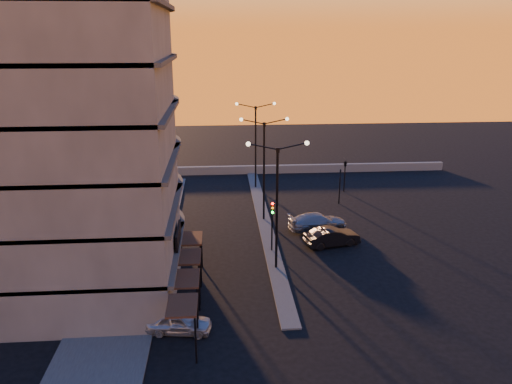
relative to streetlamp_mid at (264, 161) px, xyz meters
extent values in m
plane|color=black|center=(0.00, -10.00, -5.59)|extent=(120.00, 120.00, 0.00)
cube|color=#4A4A48|center=(-10.50, -6.00, -5.53)|extent=(5.00, 40.00, 0.12)
cube|color=#4A4A48|center=(0.00, 0.00, -5.53)|extent=(1.20, 36.00, 0.12)
cube|color=gray|center=(2.00, 16.00, -5.09)|extent=(44.00, 0.50, 1.00)
cylinder|color=#67635B|center=(-14.00, -8.00, 6.91)|extent=(14.00, 14.00, 25.00)
cube|color=#67635B|center=(-14.00, -13.00, 6.91)|extent=(14.00, 10.00, 25.00)
cylinder|color=black|center=(-14.00, -8.00, -3.99)|extent=(14.16, 14.16, 2.40)
cube|color=black|center=(-6.80, -12.00, -1.99)|extent=(0.15, 3.20, 1.20)
cylinder|color=black|center=(0.00, -10.00, -1.09)|extent=(0.18, 0.18, 9.00)
cube|color=black|center=(0.00, -10.00, 3.31)|extent=(0.25, 0.25, 0.35)
sphere|color=#FFE5B2|center=(-2.00, -10.00, 3.76)|extent=(0.32, 0.32, 0.32)
sphere|color=#FFE5B2|center=(2.00, -10.00, 3.76)|extent=(0.32, 0.32, 0.32)
cylinder|color=black|center=(0.00, 0.00, -1.09)|extent=(0.18, 0.18, 9.00)
cube|color=black|center=(0.00, 0.00, 3.31)|extent=(0.25, 0.25, 0.35)
sphere|color=#FFE5B2|center=(-2.00, 0.00, 3.76)|extent=(0.32, 0.32, 0.32)
sphere|color=#FFE5B2|center=(2.00, 0.00, 3.76)|extent=(0.32, 0.32, 0.32)
cylinder|color=black|center=(0.00, 10.00, -1.09)|extent=(0.18, 0.18, 9.00)
cube|color=black|center=(0.00, 10.00, 3.31)|extent=(0.25, 0.25, 0.35)
sphere|color=#FFE5B2|center=(-2.00, 10.00, 3.76)|extent=(0.32, 0.32, 0.32)
sphere|color=#FFE5B2|center=(2.00, 10.00, 3.76)|extent=(0.32, 0.32, 0.32)
cylinder|color=black|center=(0.00, -7.00, -3.99)|extent=(0.12, 0.12, 3.20)
cube|color=black|center=(0.00, -7.18, -1.84)|extent=(0.28, 0.16, 1.00)
sphere|color=#FF0C05|center=(0.00, -7.28, -1.49)|extent=(0.20, 0.20, 0.20)
sphere|color=orange|center=(0.00, -7.28, -1.84)|extent=(0.20, 0.20, 0.20)
sphere|color=#0CFF26|center=(0.00, -7.28, -2.19)|extent=(0.20, 0.20, 0.20)
cylinder|color=black|center=(8.00, 4.00, -4.19)|extent=(0.12, 0.12, 2.80)
imported|color=black|center=(8.00, 4.00, -2.39)|extent=(0.13, 0.16, 0.80)
cylinder|color=black|center=(9.50, 8.00, -4.19)|extent=(0.12, 0.12, 2.80)
imported|color=black|center=(9.50, 8.00, -2.39)|extent=(0.42, 1.99, 0.80)
imported|color=silver|center=(-6.50, -17.66, -4.95)|extent=(3.93, 2.04, 1.28)
imported|color=black|center=(5.00, -6.16, -4.85)|extent=(4.78, 2.63, 1.49)
imported|color=#919498|center=(4.50, -2.75, -4.84)|extent=(5.50, 3.07, 1.51)
camera|label=1|loc=(-3.97, -42.92, 10.89)|focal=35.00mm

